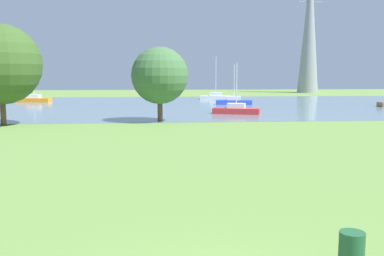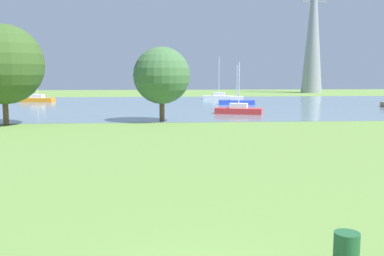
{
  "view_description": "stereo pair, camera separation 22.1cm",
  "coord_description": "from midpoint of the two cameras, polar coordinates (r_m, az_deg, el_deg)",
  "views": [
    {
      "loc": [
        -0.97,
        -7.13,
        4.27
      ],
      "look_at": [
        0.79,
        14.42,
        1.51
      ],
      "focal_mm": 40.75,
      "sensor_mm": 36.0,
      "label": 1
    },
    {
      "loc": [
        -0.75,
        -7.15,
        4.27
      ],
      "look_at": [
        0.79,
        14.42,
        1.51
      ],
      "focal_mm": 40.75,
      "sensor_mm": 36.0,
      "label": 2
    }
  ],
  "objects": [
    {
      "name": "litter_bin",
      "position": [
        10.52,
        19.59,
        -14.77
      ],
      "size": [
        0.56,
        0.56,
        0.8
      ],
      "primitive_type": "cylinder",
      "color": "#1E512D",
      "rests_on": "ground"
    },
    {
      "name": "sailboat_blue",
      "position": [
        58.72,
        5.38,
        3.5
      ],
      "size": [
        4.97,
        2.19,
        5.25
      ],
      "color": "blue",
      "rests_on": "water_surface"
    },
    {
      "name": "sailboat_red",
      "position": [
        45.33,
        5.67,
        2.39
      ],
      "size": [
        5.03,
        2.93,
        5.28
      ],
      "color": "red",
      "rests_on": "water_surface"
    },
    {
      "name": "ground_plane",
      "position": [
        29.46,
        -2.96,
        -1.08
      ],
      "size": [
        160.0,
        160.0,
        0.0
      ],
      "primitive_type": "plane",
      "color": "olive"
    },
    {
      "name": "sailboat_white",
      "position": [
        69.36,
        3.02,
        4.11
      ],
      "size": [
        5.01,
        2.46,
        6.76
      ],
      "color": "white",
      "rests_on": "water_surface"
    },
    {
      "name": "electricity_pylon",
      "position": [
        97.14,
        15.06,
        12.62
      ],
      "size": [
        6.4,
        4.4,
        27.45
      ],
      "color": "gray",
      "rests_on": "ground"
    },
    {
      "name": "tree_east_far",
      "position": [
        38.39,
        -23.93,
        7.62
      ],
      "size": [
        6.45,
        6.45,
        8.15
      ],
      "color": "brown",
      "rests_on": "ground"
    },
    {
      "name": "tree_mid_shore",
      "position": [
        38.1,
        -4.41,
        6.86
      ],
      "size": [
        4.95,
        4.95,
        6.5
      ],
      "color": "brown",
      "rests_on": "ground"
    },
    {
      "name": "water_surface",
      "position": [
        57.3,
        -3.81,
        2.99
      ],
      "size": [
        140.0,
        40.0,
        0.02
      ],
      "primitive_type": "cube",
      "color": "slate",
      "rests_on": "ground"
    },
    {
      "name": "sailboat_orange",
      "position": [
        67.26,
        -20.07,
        3.57
      ],
      "size": [
        4.98,
        2.25,
        6.38
      ],
      "color": "orange",
      "rests_on": "water_surface"
    }
  ]
}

